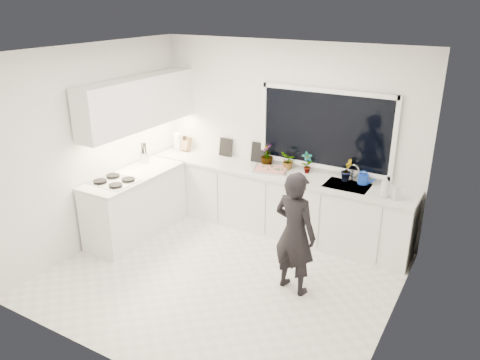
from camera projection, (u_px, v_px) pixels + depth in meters
The scene contains 25 objects.
floor at pixel (222, 276), 5.81m from camera, with size 4.00×3.50×0.02m, color beige.
wall_back at pixel (286, 137), 6.73m from camera, with size 4.00×0.02×2.70m, color white.
wall_left at pixel (94, 148), 6.26m from camera, with size 0.02×3.50×2.70m, color white.
wall_right at pixel (401, 213), 4.38m from camera, with size 0.02×3.50×2.70m, color white.
ceiling at pixel (218, 51), 4.82m from camera, with size 4.00×3.50×0.02m, color white.
window at pixel (325, 130), 6.35m from camera, with size 1.80×0.02×1.00m, color black.
base_cabinets_back at pixel (275, 202), 6.82m from camera, with size 3.92×0.58×0.88m, color white.
base_cabinets_left at pixel (136, 205), 6.71m from camera, with size 0.58×1.60×0.88m, color white.
countertop_back at pixel (275, 173), 6.64m from camera, with size 3.94×0.62×0.04m, color silver.
countertop_left at pixel (134, 175), 6.54m from camera, with size 0.62×1.60×0.04m, color silver.
upper_cabinets at pixel (139, 103), 6.53m from camera, with size 0.34×2.10×0.70m, color white.
sink at pixel (347, 189), 6.17m from camera, with size 0.58×0.42×0.14m, color silver.
faucet at pixel (353, 173), 6.27m from camera, with size 0.03×0.03×0.22m, color silver.
stovetop at pixel (114, 181), 6.26m from camera, with size 0.56×0.48×0.03m, color black.
person at pixel (295, 233), 5.29m from camera, with size 0.54×0.35×1.47m, color black.
pizza_tray at pixel (271, 170), 6.64m from camera, with size 0.48×0.35×0.03m, color silver.
pizza at pixel (271, 169), 6.63m from camera, with size 0.44×0.31×0.01m, color red.
watering_can at pixel (363, 179), 6.18m from camera, with size 0.14×0.14×0.13m, color #1237AB.
paper_towel_roll at pixel (178, 142), 7.52m from camera, with size 0.11×0.11×0.26m, color white.
knife_block at pixel (187, 144), 7.49m from camera, with size 0.13×0.10×0.22m, color #9C7C48.
utensil_crock at pixel (145, 158), 6.95m from camera, with size 0.13×0.13×0.16m, color silver.
picture_frame_large at pixel (226, 147), 7.24m from camera, with size 0.22×0.02×0.28m, color black.
picture_frame_small at pixel (259, 152), 6.96m from camera, with size 0.25×0.02×0.30m, color black.
herb_plants at pixel (295, 161), 6.61m from camera, with size 1.39×0.30×0.32m.
soap_bottles at pixel (389, 188), 5.72m from camera, with size 0.28×0.16×0.29m.
Camera 1 is at (2.69, -4.19, 3.24)m, focal length 35.00 mm.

